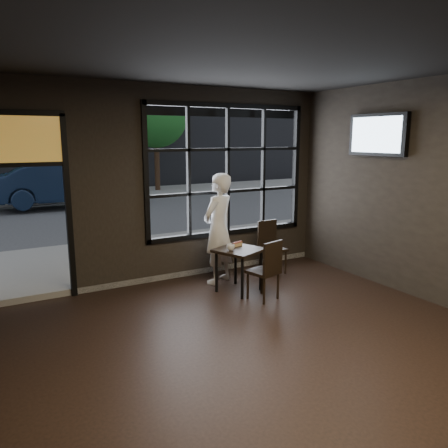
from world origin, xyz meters
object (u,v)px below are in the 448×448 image
cafe_table (239,270)px  navy_car (65,183)px  chair_near (263,270)px  man (218,229)px

cafe_table → navy_car: navy_car is taller
chair_near → man: size_ratio=0.50×
cafe_table → navy_car: (-0.88, 9.94, 0.50)m
cafe_table → man: (-0.07, 0.54, 0.56)m
man → navy_car: (-0.82, 9.40, -0.07)m
cafe_table → man: size_ratio=0.38×
man → navy_car: man is taller
chair_near → man: man is taller
man → navy_car: bearing=-112.2°
chair_near → navy_car: size_ratio=0.20×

